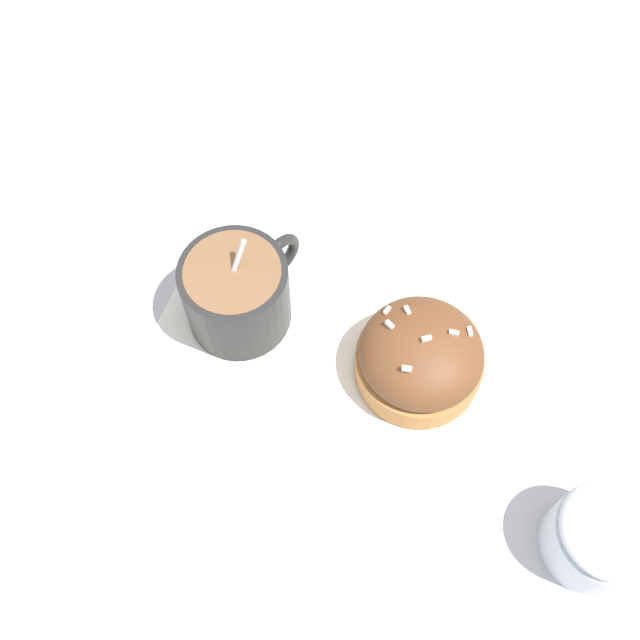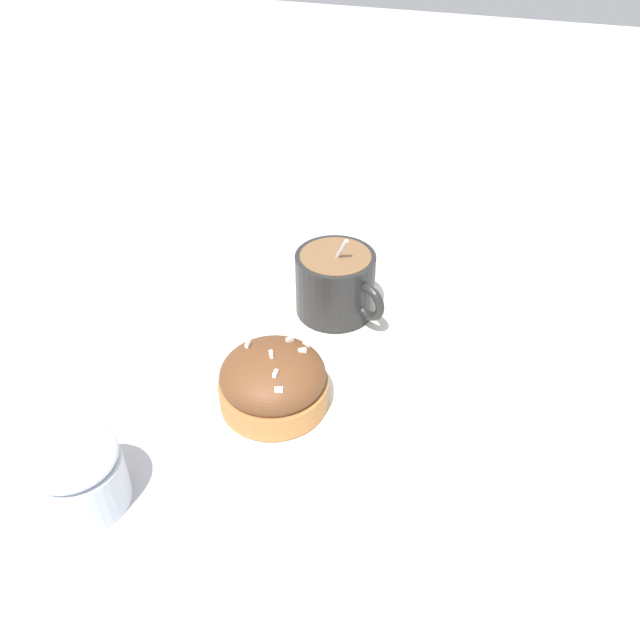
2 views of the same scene
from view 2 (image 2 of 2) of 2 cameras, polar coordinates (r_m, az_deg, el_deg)
ground_plane at (r=0.62m, az=-1.64°, el=-2.91°), size 3.00×3.00×0.00m
paper_napkin at (r=0.62m, az=-1.64°, el=-2.81°), size 0.29×0.30×0.00m
coffee_cup at (r=0.65m, az=1.47°, el=3.56°), size 0.08×0.10×0.09m
frosted_pastry at (r=0.55m, az=-4.68°, el=-5.47°), size 0.10×0.10×0.06m
sugar_bowl at (r=0.51m, az=-21.19°, el=-12.97°), size 0.07×0.07×0.06m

